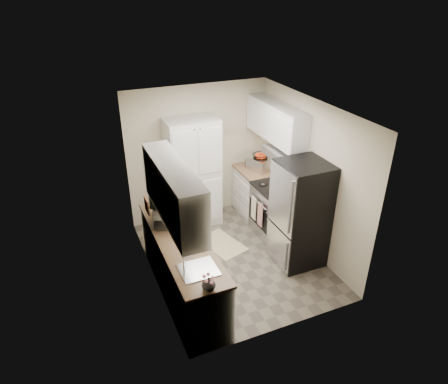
{
  "coord_description": "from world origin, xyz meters",
  "views": [
    {
      "loc": [
        -2.2,
        -4.79,
        4.02
      ],
      "look_at": [
        -0.1,
        0.15,
        1.18
      ],
      "focal_mm": 32.0,
      "sensor_mm": 36.0,
      "label": 1
    }
  ],
  "objects_px": {
    "wine_bottle": "(151,199)",
    "toaster_oven": "(260,164)",
    "electric_range": "(275,210)",
    "microwave": "(170,210)",
    "pantry_cabinet": "(193,174)",
    "refrigerator": "(300,214)"
  },
  "relations": [
    {
      "from": "refrigerator",
      "to": "wine_bottle",
      "type": "distance_m",
      "value": 2.3
    },
    {
      "from": "microwave",
      "to": "wine_bottle",
      "type": "relative_size",
      "value": 1.89
    },
    {
      "from": "pantry_cabinet",
      "to": "refrigerator",
      "type": "distance_m",
      "value": 2.07
    },
    {
      "from": "wine_bottle",
      "to": "refrigerator",
      "type": "bearing_deg",
      "value": -24.73
    },
    {
      "from": "wine_bottle",
      "to": "toaster_oven",
      "type": "relative_size",
      "value": 0.78
    },
    {
      "from": "refrigerator",
      "to": "microwave",
      "type": "distance_m",
      "value": 2.0
    },
    {
      "from": "refrigerator",
      "to": "toaster_oven",
      "type": "height_order",
      "value": "refrigerator"
    },
    {
      "from": "electric_range",
      "to": "microwave",
      "type": "height_order",
      "value": "microwave"
    },
    {
      "from": "pantry_cabinet",
      "to": "electric_range",
      "type": "relative_size",
      "value": 1.77
    },
    {
      "from": "pantry_cabinet",
      "to": "microwave",
      "type": "distance_m",
      "value": 1.45
    },
    {
      "from": "wine_bottle",
      "to": "toaster_oven",
      "type": "height_order",
      "value": "wine_bottle"
    },
    {
      "from": "refrigerator",
      "to": "electric_range",
      "type": "bearing_deg",
      "value": 87.52
    },
    {
      "from": "pantry_cabinet",
      "to": "toaster_oven",
      "type": "bearing_deg",
      "value": -7.18
    },
    {
      "from": "microwave",
      "to": "pantry_cabinet",
      "type": "bearing_deg",
      "value": -12.24
    },
    {
      "from": "wine_bottle",
      "to": "pantry_cabinet",
      "type": "bearing_deg",
      "value": 39.21
    },
    {
      "from": "microwave",
      "to": "toaster_oven",
      "type": "height_order",
      "value": "microwave"
    },
    {
      "from": "wine_bottle",
      "to": "toaster_oven",
      "type": "distance_m",
      "value": 2.27
    },
    {
      "from": "electric_range",
      "to": "refrigerator",
      "type": "distance_m",
      "value": 0.88
    },
    {
      "from": "wine_bottle",
      "to": "microwave",
      "type": "bearing_deg",
      "value": -70.03
    },
    {
      "from": "electric_range",
      "to": "refrigerator",
      "type": "xyz_separation_m",
      "value": [
        -0.03,
        -0.8,
        0.37
      ]
    },
    {
      "from": "pantry_cabinet",
      "to": "electric_range",
      "type": "xyz_separation_m",
      "value": [
        1.17,
        -0.93,
        -0.52
      ]
    },
    {
      "from": "refrigerator",
      "to": "microwave",
      "type": "relative_size",
      "value": 2.79
    }
  ]
}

